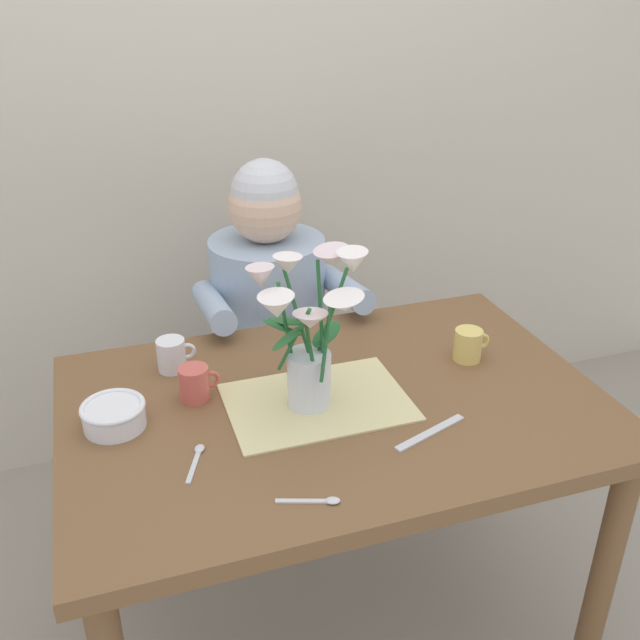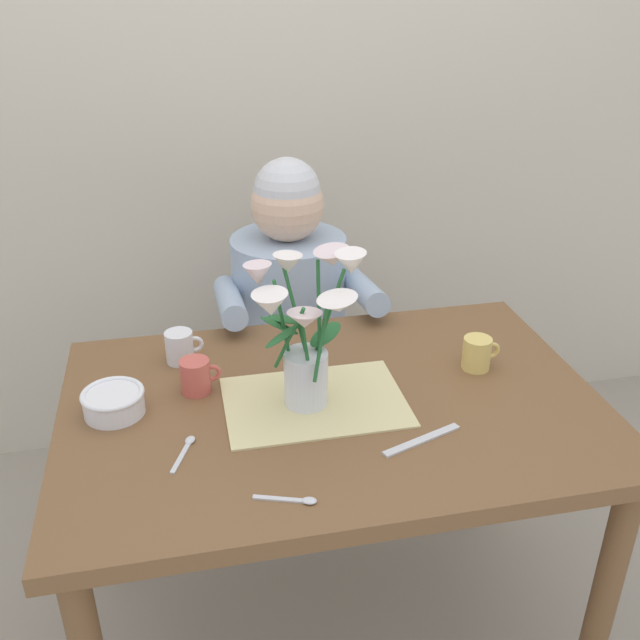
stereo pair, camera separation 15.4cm
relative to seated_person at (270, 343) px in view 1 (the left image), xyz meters
The scene contains 13 objects.
ground_plane 0.83m from the seated_person, 90.78° to the right, with size 6.00×6.00×0.00m, color gray.
wood_panel_backdrop 0.81m from the seated_person, 91.11° to the left, with size 4.00×0.10×2.50m, color beige.
dining_table 0.62m from the seated_person, 90.78° to the right, with size 1.20×0.80×0.74m.
seated_person is the anchor object (origin of this frame).
striped_placemat 0.65m from the seated_person, 94.51° to the right, with size 0.40×0.28×0.01m, color beige.
flower_vase 0.72m from the seated_person, 96.26° to the right, with size 0.28×0.23×0.36m.
ceramic_bowl 0.77m from the seated_person, 130.49° to the right, with size 0.14×0.14×0.06m.
dinner_knife 0.83m from the seated_person, 80.21° to the right, with size 0.19×0.02×0.01m, color silver.
coffee_cup 0.63m from the seated_person, 120.51° to the right, with size 0.09×0.07×0.08m.
tea_cup 0.54m from the seated_person, 132.11° to the right, with size 0.09×0.07×0.08m.
ceramic_mug 0.69m from the seated_person, 56.45° to the right, with size 0.09×0.07×0.08m.
spoon_0 0.95m from the seated_person, 99.14° to the right, with size 0.12×0.05×0.01m.
spoon_1 0.82m from the seated_person, 114.90° to the right, with size 0.06×0.12×0.01m.
Camera 1 is at (-0.45, -1.25, 1.62)m, focal length 39.73 mm.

